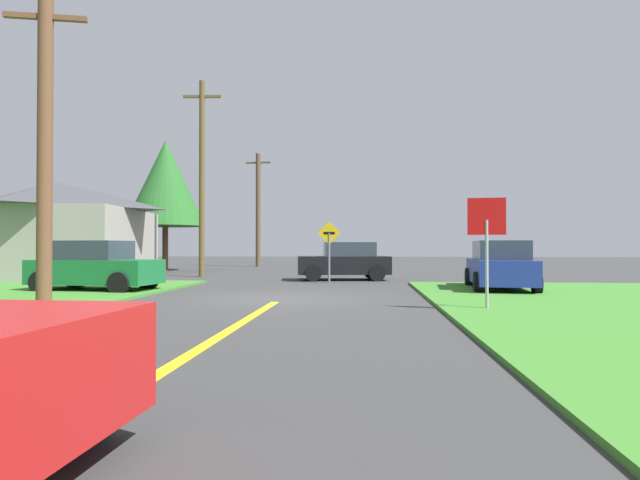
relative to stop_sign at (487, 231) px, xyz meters
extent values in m
plane|color=#383838|center=(-4.99, 2.47, -1.79)|extent=(120.00, 120.00, 0.00)
cube|color=yellow|center=(-4.99, -5.53, -1.78)|extent=(0.20, 14.00, 0.01)
cylinder|color=#9EA0A8|center=(0.00, 0.00, -0.78)|extent=(0.07, 0.07, 2.02)
cube|color=red|center=(0.00, 0.00, 0.32)|extent=(0.82, 0.12, 0.82)
cylinder|color=black|center=(-4.89, -7.98, -1.45)|extent=(0.69, 0.25, 0.68)
cube|color=#196B33|center=(-11.15, 4.01, -1.15)|extent=(4.02, 2.09, 0.76)
cube|color=#2D3842|center=(-11.31, 4.02, -0.47)|extent=(2.27, 1.72, 0.60)
cylinder|color=black|center=(-9.76, 4.72, -1.45)|extent=(0.70, 0.28, 0.68)
cylinder|color=black|center=(-9.93, 3.04, -1.45)|extent=(0.70, 0.28, 0.68)
cylinder|color=black|center=(-12.38, 4.98, -1.45)|extent=(0.70, 0.28, 0.68)
cylinder|color=black|center=(-12.55, 3.29, -1.45)|extent=(0.70, 0.28, 0.68)
cube|color=black|center=(-3.61, 10.53, -1.15)|extent=(4.09, 2.27, 0.76)
cube|color=#2D3842|center=(-3.35, 10.56, -0.47)|extent=(2.33, 1.82, 0.60)
cylinder|color=black|center=(-4.80, 9.49, -1.45)|extent=(0.70, 0.31, 0.68)
cylinder|color=black|center=(-5.03, 11.20, -1.45)|extent=(0.70, 0.31, 0.68)
cylinder|color=black|center=(-2.18, 9.86, -1.45)|extent=(0.70, 0.31, 0.68)
cylinder|color=black|center=(-2.42, 11.56, -1.45)|extent=(0.70, 0.31, 0.68)
cube|color=navy|center=(1.67, 5.53, -1.15)|extent=(2.11, 4.25, 0.76)
cube|color=#2D3842|center=(1.65, 5.34, -0.47)|extent=(1.73, 2.39, 0.60)
cylinder|color=black|center=(0.97, 7.00, -1.45)|extent=(0.29, 0.70, 0.68)
cylinder|color=black|center=(2.64, 6.83, -1.45)|extent=(0.29, 0.70, 0.68)
cylinder|color=black|center=(0.69, 4.22, -1.45)|extent=(0.29, 0.70, 0.68)
cylinder|color=black|center=(2.37, 4.06, -1.45)|extent=(0.29, 0.70, 0.68)
cylinder|color=brown|center=(-9.98, -0.48, 1.86)|extent=(0.33, 0.33, 7.29)
cube|color=brown|center=(-9.98, -0.48, 4.92)|extent=(1.78, 0.54, 0.12)
cylinder|color=brown|center=(-10.40, 12.31, 2.88)|extent=(0.26, 0.26, 9.33)
cube|color=brown|center=(-10.40, 12.31, 6.79)|extent=(1.80, 0.25, 0.12)
cylinder|color=brown|center=(-10.34, 25.11, 2.29)|extent=(0.35, 0.35, 8.14)
cube|color=brown|center=(-10.34, 25.11, 5.71)|extent=(1.80, 0.22, 0.12)
cylinder|color=slate|center=(-4.09, 8.67, -0.80)|extent=(0.08, 0.08, 1.96)
cube|color=yellow|center=(-4.09, 8.67, 0.18)|extent=(0.91, 0.08, 0.91)
cube|color=black|center=(-4.09, 8.67, 0.18)|extent=(0.45, 0.06, 0.10)
cylinder|color=brown|center=(-14.46, 18.10, -0.46)|extent=(0.34, 0.34, 2.65)
cone|color=#256324|center=(-14.46, 18.10, 3.42)|extent=(4.64, 4.64, 5.11)
cube|color=gray|center=(-16.42, 10.40, -0.24)|extent=(7.60, 7.38, 3.09)
pyramid|color=#3F3F44|center=(-16.42, 10.40, 1.93)|extent=(7.60, 7.38, 1.24)
camera|label=1|loc=(-2.69, -11.76, -0.35)|focal=29.21mm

